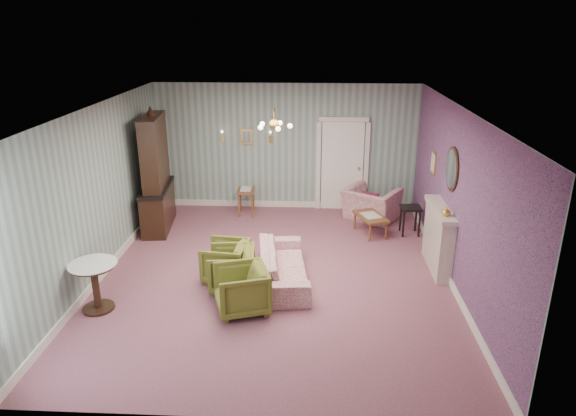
# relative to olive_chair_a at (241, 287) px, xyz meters

# --- Properties ---
(floor) EXTENTS (7.00, 7.00, 0.00)m
(floor) POSITION_rel_olive_chair_a_xyz_m (0.43, 1.21, -0.39)
(floor) COLOR #8E5364
(floor) RESTS_ON ground
(ceiling) EXTENTS (7.00, 7.00, 0.00)m
(ceiling) POSITION_rel_olive_chair_a_xyz_m (0.43, 1.21, 2.51)
(ceiling) COLOR white
(ceiling) RESTS_ON ground
(wall_back) EXTENTS (6.00, 0.00, 6.00)m
(wall_back) POSITION_rel_olive_chair_a_xyz_m (0.43, 4.71, 1.06)
(wall_back) COLOR gray
(wall_back) RESTS_ON ground
(wall_front) EXTENTS (6.00, 0.00, 6.00)m
(wall_front) POSITION_rel_olive_chair_a_xyz_m (0.43, -2.29, 1.06)
(wall_front) COLOR gray
(wall_front) RESTS_ON ground
(wall_left) EXTENTS (0.00, 7.00, 7.00)m
(wall_left) POSITION_rel_olive_chair_a_xyz_m (-2.57, 1.21, 1.06)
(wall_left) COLOR gray
(wall_left) RESTS_ON ground
(wall_right) EXTENTS (0.00, 7.00, 7.00)m
(wall_right) POSITION_rel_olive_chair_a_xyz_m (3.43, 1.21, 1.06)
(wall_right) COLOR gray
(wall_right) RESTS_ON ground
(wall_right_floral) EXTENTS (0.00, 7.00, 7.00)m
(wall_right_floral) POSITION_rel_olive_chair_a_xyz_m (3.41, 1.21, 1.06)
(wall_right_floral) COLOR #B55A8F
(wall_right_floral) RESTS_ON ground
(door) EXTENTS (1.12, 0.12, 2.16)m
(door) POSITION_rel_olive_chair_a_xyz_m (1.73, 4.67, 0.69)
(door) COLOR white
(door) RESTS_ON floor
(olive_chair_a) EXTENTS (0.91, 0.94, 0.79)m
(olive_chair_a) POSITION_rel_olive_chair_a_xyz_m (0.00, 0.00, 0.00)
(olive_chair_a) COLOR olive
(olive_chair_a) RESTS_ON floor
(olive_chair_b) EXTENTS (0.76, 0.80, 0.76)m
(olive_chair_b) POSITION_rel_olive_chair_a_xyz_m (-0.26, 0.71, -0.01)
(olive_chair_b) COLOR olive
(olive_chair_b) RESTS_ON floor
(olive_chair_c) EXTENTS (0.75, 0.79, 0.74)m
(olive_chair_c) POSITION_rel_olive_chair_a_xyz_m (-0.41, 1.03, -0.02)
(olive_chair_c) COLOR olive
(olive_chair_c) RESTS_ON floor
(sofa_chintz) EXTENTS (0.81, 2.03, 0.77)m
(sofa_chintz) POSITION_rel_olive_chair_a_xyz_m (0.57, 0.99, -0.01)
(sofa_chintz) COLOR #A04062
(sofa_chintz) RESTS_ON floor
(wingback_chair) EXTENTS (1.32, 1.20, 0.96)m
(wingback_chair) POSITION_rel_olive_chair_a_xyz_m (2.36, 4.00, 0.09)
(wingback_chair) COLOR #A04062
(wingback_chair) RESTS_ON floor
(dresser) EXTENTS (0.70, 1.58, 2.55)m
(dresser) POSITION_rel_olive_chair_a_xyz_m (-2.22, 3.28, 0.88)
(dresser) COLOR black
(dresser) RESTS_ON floor
(fireplace) EXTENTS (0.30, 1.40, 1.16)m
(fireplace) POSITION_rel_olive_chair_a_xyz_m (3.29, 1.61, 0.19)
(fireplace) COLOR beige
(fireplace) RESTS_ON floor
(mantel_vase) EXTENTS (0.15, 0.15, 0.15)m
(mantel_vase) POSITION_rel_olive_chair_a_xyz_m (3.27, 1.21, 0.84)
(mantel_vase) COLOR gold
(mantel_vase) RESTS_ON fireplace
(oval_mirror) EXTENTS (0.04, 0.76, 0.84)m
(oval_mirror) POSITION_rel_olive_chair_a_xyz_m (3.39, 1.61, 1.46)
(oval_mirror) COLOR white
(oval_mirror) RESTS_ON wall_right
(framed_print) EXTENTS (0.04, 0.34, 0.42)m
(framed_print) POSITION_rel_olive_chair_a_xyz_m (3.40, 2.96, 1.21)
(framed_print) COLOR gold
(framed_print) RESTS_ON wall_right
(coffee_table) EXTENTS (0.73, 0.93, 0.42)m
(coffee_table) POSITION_rel_olive_chair_a_xyz_m (2.26, 3.12, -0.18)
(coffee_table) COLOR brown
(coffee_table) RESTS_ON floor
(side_table_black) EXTENTS (0.42, 0.42, 0.60)m
(side_table_black) POSITION_rel_olive_chair_a_xyz_m (3.08, 3.16, -0.09)
(side_table_black) COLOR black
(side_table_black) RESTS_ON floor
(pedestal_table) EXTENTS (0.85, 0.85, 0.79)m
(pedestal_table) POSITION_rel_olive_chair_a_xyz_m (-2.22, -0.08, 0.00)
(pedestal_table) COLOR black
(pedestal_table) RESTS_ON floor
(nesting_table) EXTENTS (0.40, 0.51, 0.64)m
(nesting_table) POSITION_rel_olive_chair_a_xyz_m (-0.45, 4.16, -0.07)
(nesting_table) COLOR brown
(nesting_table) RESTS_ON floor
(gilt_mirror_back) EXTENTS (0.28, 0.06, 0.36)m
(gilt_mirror_back) POSITION_rel_olive_chair_a_xyz_m (-0.47, 4.67, 1.31)
(gilt_mirror_back) COLOR gold
(gilt_mirror_back) RESTS_ON wall_back
(sconce_left) EXTENTS (0.16, 0.12, 0.30)m
(sconce_left) POSITION_rel_olive_chair_a_xyz_m (-1.02, 4.65, 1.31)
(sconce_left) COLOR gold
(sconce_left) RESTS_ON wall_back
(sconce_right) EXTENTS (0.16, 0.12, 0.30)m
(sconce_right) POSITION_rel_olive_chair_a_xyz_m (0.08, 4.65, 1.31)
(sconce_right) COLOR gold
(sconce_right) RESTS_ON wall_back
(chandelier) EXTENTS (0.56, 0.56, 0.36)m
(chandelier) POSITION_rel_olive_chair_a_xyz_m (0.43, 1.21, 2.24)
(chandelier) COLOR gold
(chandelier) RESTS_ON ceiling
(burgundy_cushion) EXTENTS (0.41, 0.28, 0.39)m
(burgundy_cushion) POSITION_rel_olive_chair_a_xyz_m (2.31, 3.85, 0.09)
(burgundy_cushion) COLOR maroon
(burgundy_cushion) RESTS_ON wingback_chair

